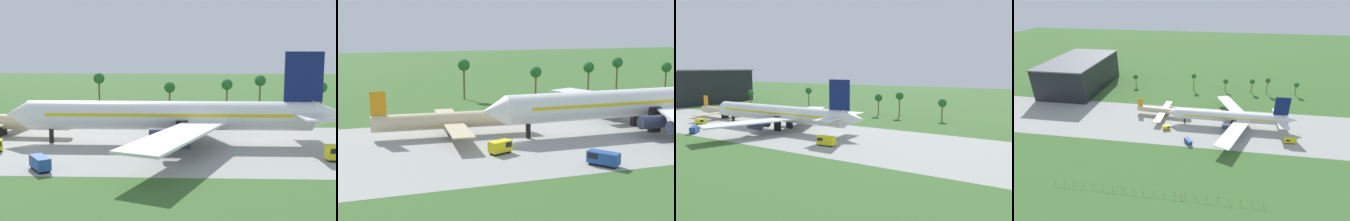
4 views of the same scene
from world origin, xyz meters
The scene contains 9 objects.
ground_plane centered at (0.00, 0.00, 0.00)m, with size 600.00×600.00×0.00m, color #3D662D.
taxiway_strip centered at (0.00, 0.00, 0.01)m, with size 320.00×44.00×0.02m.
jet_airliner centered at (29.47, 1.99, 5.78)m, with size 69.46×62.30×18.73m.
regional_aircraft centered at (-10.18, 9.02, 3.15)m, with size 31.82×28.70×9.54m.
baggage_tug centered at (-4.88, -6.80, 1.24)m, with size 4.46×3.34×2.29m.
fuel_truck centered at (8.26, -18.65, 1.23)m, with size 4.63×5.24×2.27m.
catering_van centered at (58.02, -11.00, 1.51)m, with size 5.60×2.36×2.83m.
terminal_building centered at (-81.13, 46.12, 10.73)m, with size 36.72×61.20×21.44m.
palm_tree_row centered at (27.21, 53.52, 8.24)m, with size 119.39×3.60×12.07m.
Camera 3 is at (110.52, -87.87, 22.44)m, focal length 35.00 mm.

